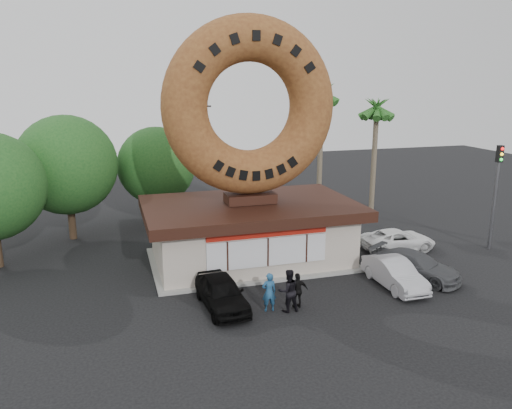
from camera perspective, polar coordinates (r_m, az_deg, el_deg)
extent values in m
plane|color=black|center=(22.19, 3.70, -11.66)|extent=(90.00, 90.00, 0.00)
cube|color=#BCAFA0|center=(26.95, -0.66, -3.48)|extent=(10.00, 6.00, 3.00)
cube|color=#999993|center=(27.42, -0.65, -6.32)|extent=(10.60, 6.60, 0.15)
cube|color=#3F3F3F|center=(26.53, -0.67, -0.29)|extent=(10.00, 6.00, 0.10)
cube|color=black|center=(26.54, -0.67, -0.39)|extent=(11.20, 7.20, 0.55)
cube|color=silver|center=(24.17, 1.34, -5.45)|extent=(6.00, 0.12, 1.40)
cube|color=#AE1A0E|center=(23.84, 1.36, -3.20)|extent=(6.00, 0.10, 0.45)
cube|color=black|center=(26.41, -0.67, 0.77)|extent=(2.60, 1.40, 0.50)
torus|color=#995F2C|center=(25.74, -0.70, 11.10)|extent=(8.99, 2.29, 8.99)
cylinder|color=#473321|center=(32.80, -20.37, -0.92)|extent=(0.44, 0.44, 3.30)
sphere|color=#1A4B1C|center=(32.20, -20.82, 4.25)|extent=(6.00, 6.00, 6.00)
cylinder|color=#473321|center=(34.83, -11.11, 0.18)|extent=(0.44, 0.44, 2.86)
sphere|color=#1A4B1C|center=(34.32, -11.31, 4.39)|extent=(5.20, 5.20, 5.20)
cylinder|color=#726651|center=(36.17, 7.33, 5.79)|extent=(0.36, 0.36, 9.00)
cylinder|color=#726651|center=(36.49, 13.32, 4.80)|extent=(0.36, 0.36, 8.00)
cylinder|color=#59595E|center=(35.53, -8.25, 4.79)|extent=(0.18, 0.18, 8.00)
cylinder|color=#59595E|center=(35.27, -7.00, 11.14)|extent=(1.80, 0.12, 0.12)
cube|color=#59595E|center=(35.44, -5.54, 11.11)|extent=(0.45, 0.20, 0.12)
cylinder|color=#59595E|center=(31.67, 25.59, 0.58)|extent=(0.18, 0.18, 6.00)
cube|color=black|center=(31.23, 26.09, 5.23)|extent=(0.30, 0.28, 0.95)
sphere|color=red|center=(31.08, 26.34, 5.73)|extent=(0.18, 0.18, 0.18)
sphere|color=yellow|center=(31.12, 26.28, 5.18)|extent=(0.18, 0.18, 0.18)
sphere|color=green|center=(31.16, 26.22, 4.64)|extent=(0.18, 0.18, 0.18)
imported|color=navy|center=(21.52, 1.50, -9.97)|extent=(0.65, 0.45, 1.71)
imported|color=black|center=(21.48, 3.71, -9.79)|extent=(0.95, 0.76, 1.88)
imported|color=black|center=(21.90, 4.79, -9.77)|extent=(0.93, 0.39, 1.58)
imported|color=black|center=(21.91, -3.93, -10.00)|extent=(1.95, 4.20, 1.39)
imported|color=#AFAFB5|center=(24.87, 15.55, -7.59)|extent=(1.44, 4.05, 1.33)
imported|color=#525356|center=(26.18, 17.72, -6.65)|extent=(3.90, 4.84, 1.32)
imported|color=white|center=(30.15, 15.89, -3.90)|extent=(4.42, 2.13, 1.21)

